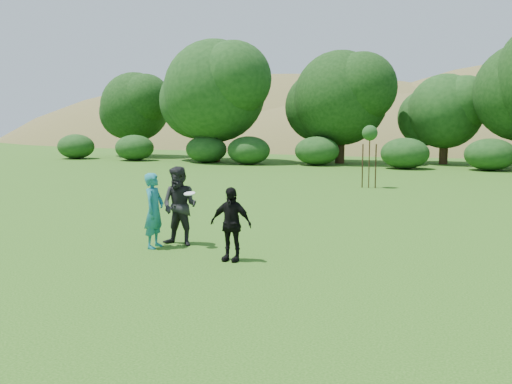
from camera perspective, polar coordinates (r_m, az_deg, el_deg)
ground at (r=13.14m, az=-4.94°, el=-6.28°), size 120.00×120.00×0.00m
player_teal at (r=13.87m, az=-10.15°, el=-1.84°), size 0.50×0.70×1.81m
player_grey at (r=14.04m, az=-7.64°, el=-1.41°), size 0.95×0.74×1.94m
player_black at (r=12.41m, az=-2.54°, el=-3.22°), size 0.96×0.41×1.63m
frisbee at (r=13.67m, az=-6.66°, el=-0.16°), size 0.27×0.27×0.08m
sapling at (r=26.36m, az=11.32°, el=5.64°), size 0.70×0.70×2.85m
hillside at (r=81.48m, az=17.19°, el=-3.82°), size 150.00×72.00×52.00m
tree_row at (r=40.19m, az=18.57°, el=9.37°), size 53.92×10.38×9.62m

